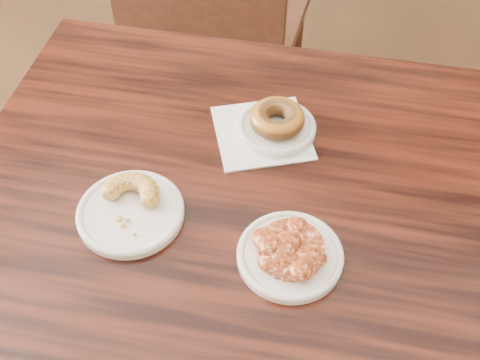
% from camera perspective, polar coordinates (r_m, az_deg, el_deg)
% --- Properties ---
extents(floor, '(5.00, 5.00, 0.00)m').
position_cam_1_polar(floor, '(1.69, -2.39, -15.29)').
color(floor, black).
rests_on(floor, ground).
extents(cafe_table, '(0.96, 0.96, 0.75)m').
position_cam_1_polar(cafe_table, '(1.29, -1.23, -13.59)').
color(cafe_table, black).
rests_on(cafe_table, floor).
extents(chair_far, '(0.52, 0.52, 0.90)m').
position_cam_1_polar(chair_far, '(1.89, -1.77, 14.74)').
color(chair_far, black).
rests_on(chair_far, floor).
extents(napkin, '(0.22, 0.22, 0.00)m').
position_cam_1_polar(napkin, '(1.09, 2.11, 4.49)').
color(napkin, white).
rests_on(napkin, cafe_table).
extents(plate_donut, '(0.14, 0.14, 0.01)m').
position_cam_1_polar(plate_donut, '(1.09, 3.48, 4.98)').
color(plate_donut, silver).
rests_on(plate_donut, napkin).
extents(plate_cruller, '(0.17, 0.17, 0.01)m').
position_cam_1_polar(plate_cruller, '(0.98, -10.33, -3.10)').
color(plate_cruller, white).
rests_on(plate_cruller, cafe_table).
extents(plate_fritter, '(0.16, 0.16, 0.01)m').
position_cam_1_polar(plate_fritter, '(0.92, 4.76, -7.17)').
color(plate_fritter, white).
rests_on(plate_fritter, cafe_table).
extents(glazed_donut, '(0.10, 0.10, 0.03)m').
position_cam_1_polar(glazed_donut, '(1.08, 3.54, 5.87)').
color(glazed_donut, '#9B5716').
rests_on(glazed_donut, plate_donut).
extents(apple_fritter, '(0.14, 0.14, 0.03)m').
position_cam_1_polar(apple_fritter, '(0.90, 4.85, -6.39)').
color(apple_fritter, '#421607').
rests_on(apple_fritter, plate_fritter).
extents(cruller_fragment, '(0.11, 0.11, 0.03)m').
position_cam_1_polar(cruller_fragment, '(0.97, -10.50, -2.34)').
color(cruller_fragment, brown).
rests_on(cruller_fragment, plate_cruller).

